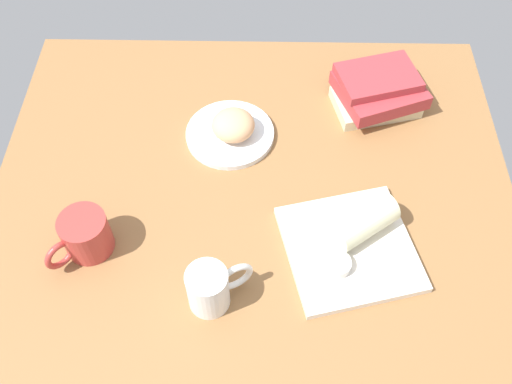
# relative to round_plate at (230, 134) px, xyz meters

# --- Properties ---
(dining_table) EXTENTS (1.10, 0.90, 0.04)m
(dining_table) POSITION_rel_round_plate_xyz_m (-0.05, 0.12, -0.03)
(dining_table) COLOR olive
(dining_table) RESTS_ON ground
(round_plate) EXTENTS (0.20, 0.20, 0.01)m
(round_plate) POSITION_rel_round_plate_xyz_m (0.00, 0.00, 0.00)
(round_plate) COLOR white
(round_plate) RESTS_ON dining_table
(scone_pastry) EXTENTS (0.11, 0.11, 0.06)m
(scone_pastry) POSITION_rel_round_plate_xyz_m (-0.01, 0.00, 0.04)
(scone_pastry) COLOR tan
(scone_pastry) RESTS_ON round_plate
(square_plate) EXTENTS (0.29, 0.29, 0.02)m
(square_plate) POSITION_rel_round_plate_xyz_m (-0.25, 0.29, 0.00)
(square_plate) COLOR silver
(square_plate) RESTS_ON dining_table
(sauce_cup) EXTENTS (0.05, 0.05, 0.02)m
(sauce_cup) POSITION_rel_round_plate_xyz_m (-0.22, 0.34, 0.02)
(sauce_cup) COLOR silver
(sauce_cup) RESTS_ON square_plate
(breakfast_wrap) EXTENTS (0.15, 0.13, 0.06)m
(breakfast_wrap) POSITION_rel_round_plate_xyz_m (-0.27, 0.26, 0.04)
(breakfast_wrap) COLOR beige
(breakfast_wrap) RESTS_ON square_plate
(book_stack) EXTENTS (0.23, 0.21, 0.09)m
(book_stack) POSITION_rel_round_plate_xyz_m (-0.34, -0.11, 0.04)
(book_stack) COLOR beige
(book_stack) RESTS_ON dining_table
(coffee_mug) EXTENTS (0.12, 0.09, 0.10)m
(coffee_mug) POSITION_rel_round_plate_xyz_m (0.02, 0.40, 0.04)
(coffee_mug) COLOR white
(coffee_mug) RESTS_ON dining_table
(second_mug) EXTENTS (0.11, 0.12, 0.09)m
(second_mug) POSITION_rel_round_plate_xyz_m (0.26, 0.29, 0.04)
(second_mug) COLOR #B23833
(second_mug) RESTS_ON dining_table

